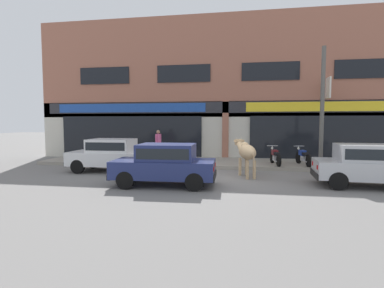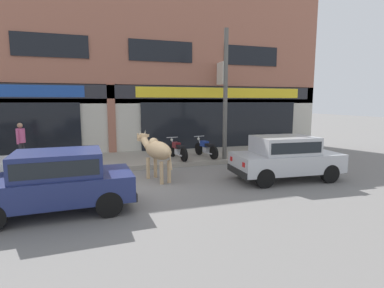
# 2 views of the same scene
# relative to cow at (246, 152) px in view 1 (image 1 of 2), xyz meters

# --- Properties ---
(ground_plane) EXTENTS (90.00, 90.00, 0.00)m
(ground_plane) POSITION_rel_cow_xyz_m (-1.13, -0.59, -1.01)
(ground_plane) COLOR slate
(sidewalk) EXTENTS (19.00, 3.48, 0.18)m
(sidewalk) POSITION_rel_cow_xyz_m (-1.13, 3.35, -0.92)
(sidewalk) COLOR gray
(sidewalk) RESTS_ON ground
(shop_building) EXTENTS (23.00, 1.40, 8.35)m
(shop_building) POSITION_rel_cow_xyz_m (-1.12, 5.35, 2.95)
(shop_building) COLOR #9E604C
(shop_building) RESTS_ON ground
(cow) EXTENTS (1.03, 2.06, 1.61)m
(cow) POSITION_rel_cow_xyz_m (0.00, 0.00, 0.00)
(cow) COLOR tan
(cow) RESTS_ON ground
(car_0) EXTENTS (3.69, 1.82, 1.46)m
(car_0) POSITION_rel_cow_xyz_m (4.08, -1.27, -0.19)
(car_0) COLOR black
(car_0) RESTS_ON ground
(car_1) EXTENTS (3.67, 1.74, 1.46)m
(car_1) POSITION_rel_cow_xyz_m (-2.81, -2.18, -0.19)
(car_1) COLOR black
(car_1) RESTS_ON ground
(car_2) EXTENTS (3.64, 1.68, 1.46)m
(car_2) POSITION_rel_cow_xyz_m (-5.96, 0.30, -0.19)
(car_2) COLOR black
(car_2) RESTS_ON ground
(motorcycle_0) EXTENTS (0.53, 1.81, 0.88)m
(motorcycle_0) POSITION_rel_cow_xyz_m (1.40, 2.47, -0.44)
(motorcycle_0) COLOR black
(motorcycle_0) RESTS_ON sidewalk
(motorcycle_1) EXTENTS (0.59, 1.80, 0.88)m
(motorcycle_1) POSITION_rel_cow_xyz_m (2.70, 2.52, -0.44)
(motorcycle_1) COLOR black
(motorcycle_1) RESTS_ON sidewalk
(pedestrian) EXTENTS (0.32, 0.47, 1.60)m
(pedestrian) POSITION_rel_cow_xyz_m (-4.68, 3.52, 0.15)
(pedestrian) COLOR #2D2D33
(pedestrian) RESTS_ON sidewalk
(utility_pole) EXTENTS (0.18, 0.18, 5.35)m
(utility_pole) POSITION_rel_cow_xyz_m (3.31, 1.91, 1.85)
(utility_pole) COLOR #595651
(utility_pole) RESTS_ON sidewalk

